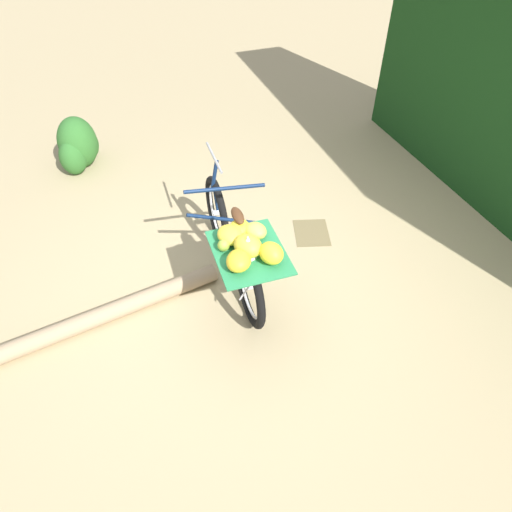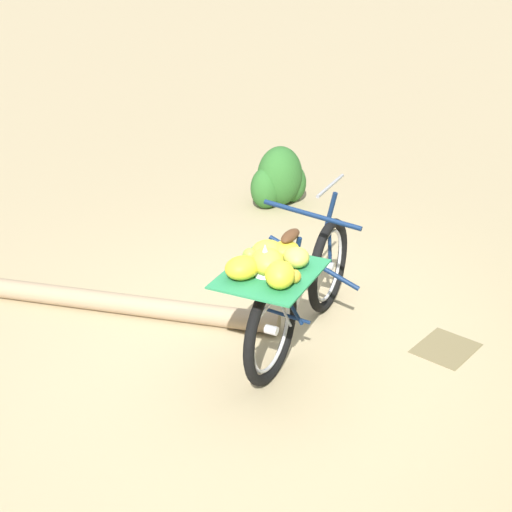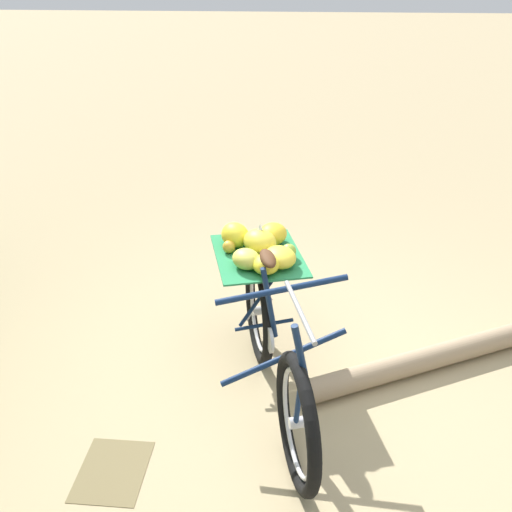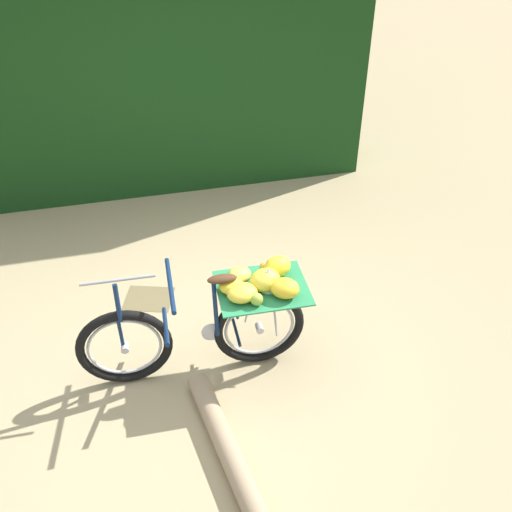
# 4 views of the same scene
# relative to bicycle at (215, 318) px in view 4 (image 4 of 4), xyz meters

# --- Properties ---
(ground_plane) EXTENTS (60.00, 60.00, 0.00)m
(ground_plane) POSITION_rel_bicycle_xyz_m (0.05, -0.18, -0.53)
(ground_plane) COLOR tan
(foliage_hedge) EXTENTS (4.89, 2.30, 3.18)m
(foliage_hedge) POSITION_rel_bicycle_xyz_m (1.06, -3.17, 1.06)
(foliage_hedge) COLOR #143814
(foliage_hedge) RESTS_ON ground_plane
(bicycle) EXTENTS (1.79, 0.89, 1.03)m
(bicycle) POSITION_rel_bicycle_xyz_m (0.00, 0.00, 0.00)
(bicycle) COLOR black
(bicycle) RESTS_ON ground_plane
(leaf_litter_patch) EXTENTS (0.44, 0.36, 0.01)m
(leaf_litter_patch) POSITION_rel_bicycle_xyz_m (0.75, -0.80, -0.53)
(leaf_litter_patch) COLOR olive
(leaf_litter_patch) RESTS_ON ground_plane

